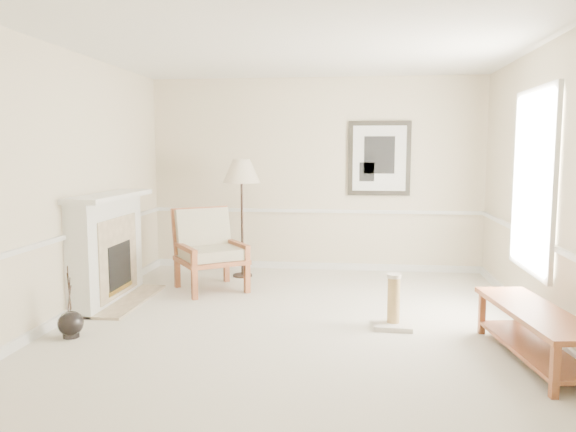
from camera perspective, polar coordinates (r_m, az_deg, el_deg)
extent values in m
plane|color=silver|center=(6.05, 0.90, -10.81)|extent=(5.50, 5.50, 0.00)
cube|color=beige|center=(8.52, 2.80, 4.20)|extent=(5.00, 0.04, 2.90)
cube|color=beige|center=(3.07, -4.26, -0.30)|extent=(5.00, 0.04, 2.90)
cube|color=beige|center=(6.53, -21.50, 2.97)|extent=(0.04, 5.50, 2.90)
cube|color=beige|center=(6.07, 25.16, 2.55)|extent=(0.04, 5.50, 2.90)
cube|color=white|center=(5.87, 0.95, 17.29)|extent=(5.00, 5.50, 0.04)
cube|color=white|center=(8.68, 2.74, -5.08)|extent=(4.95, 0.04, 0.10)
cube|color=white|center=(8.54, 2.77, 0.51)|extent=(4.95, 0.04, 0.05)
cube|color=white|center=(6.43, 23.73, 3.27)|extent=(0.03, 1.20, 1.80)
cube|color=white|center=(6.43, 23.64, 3.27)|extent=(0.05, 1.34, 1.94)
cube|color=black|center=(8.47, 9.25, 5.80)|extent=(0.92, 0.04, 1.10)
cube|color=white|center=(8.45, 9.26, 5.80)|extent=(0.78, 0.01, 0.96)
cube|color=black|center=(8.44, 9.27, 6.14)|extent=(0.45, 0.01, 0.55)
cube|color=white|center=(7.09, -17.93, -3.34)|extent=(0.28, 1.50, 1.25)
cube|color=white|center=(6.99, -17.76, 1.94)|extent=(0.46, 1.64, 0.06)
cube|color=#C6B28E|center=(7.05, -16.84, -3.98)|extent=(0.02, 1.05, 0.95)
cube|color=black|center=(7.07, -16.73, -5.02)|extent=(0.02, 0.62, 0.58)
cube|color=gold|center=(7.12, -16.62, -7.07)|extent=(0.01, 0.66, 0.05)
cube|color=#C6B28E|center=(7.16, -16.58, -8.20)|extent=(0.60, 1.50, 0.03)
sphere|color=black|center=(5.97, -21.22, -10.14)|extent=(0.24, 0.24, 0.24)
cylinder|color=black|center=(6.00, -21.17, -11.10)|extent=(0.16, 0.16, 0.07)
cylinder|color=black|center=(5.88, -21.35, -7.16)|extent=(0.04, 0.10, 0.39)
cylinder|color=black|center=(5.89, -21.34, -7.45)|extent=(0.04, 0.13, 0.32)
cylinder|color=black|center=(5.88, -21.36, -6.87)|extent=(0.03, 0.06, 0.45)
cube|color=brown|center=(7.00, -9.48, -6.66)|extent=(0.09, 0.09, 0.43)
cube|color=brown|center=(7.65, -11.18, -5.54)|extent=(0.09, 0.09, 0.43)
cube|color=brown|center=(7.24, -4.18, -6.12)|extent=(0.09, 0.09, 0.43)
cube|color=brown|center=(7.88, -6.27, -5.10)|extent=(0.09, 0.09, 0.43)
cube|color=brown|center=(7.40, -7.80, -4.46)|extent=(1.10, 1.10, 0.06)
cube|color=brown|center=(7.67, -8.79, -1.41)|extent=(0.76, 0.61, 0.62)
cube|color=brown|center=(7.25, -10.43, -3.19)|extent=(0.51, 0.69, 0.06)
cube|color=brown|center=(7.49, -5.30, -2.79)|extent=(0.51, 0.69, 0.06)
cube|color=white|center=(7.38, -7.81, -3.69)|extent=(1.01, 1.01, 0.14)
cube|color=white|center=(7.61, -8.62, -1.31)|extent=(0.72, 0.60, 0.56)
cylinder|color=black|center=(8.21, -4.63, -6.03)|extent=(0.28, 0.28, 0.03)
cylinder|color=black|center=(8.07, -4.69, -0.66)|extent=(0.04, 0.04, 1.53)
cone|color=beige|center=(8.01, -4.74, 4.58)|extent=(0.55, 0.55, 0.34)
cube|color=brown|center=(5.34, 23.82, -8.91)|extent=(0.70, 1.66, 0.05)
cube|color=brown|center=(5.43, 23.66, -12.19)|extent=(0.62, 1.54, 0.03)
cube|color=brown|center=(4.71, 25.48, -14.05)|extent=(0.06, 0.06, 0.41)
cube|color=brown|center=(5.99, 19.10, -9.33)|extent=(0.06, 0.06, 0.41)
cube|color=brown|center=(6.12, 22.37, -9.11)|extent=(0.06, 0.06, 0.41)
cube|color=beige|center=(6.02, 10.63, -10.79)|extent=(0.41, 0.41, 0.05)
cylinder|color=tan|center=(5.95, 10.68, -8.40)|extent=(0.13, 0.13, 0.47)
cylinder|color=beige|center=(5.89, 10.73, -6.01)|extent=(0.15, 0.15, 0.04)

